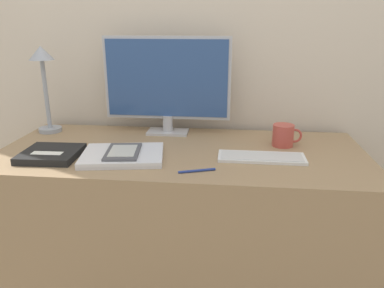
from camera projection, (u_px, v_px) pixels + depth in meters
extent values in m
cube|color=beige|center=(192.00, 29.00, 1.78)|extent=(3.60, 0.05, 2.40)
cube|color=#997A56|center=(182.00, 226.00, 1.68)|extent=(1.52, 0.67, 0.72)
cube|color=#B7B7BC|center=(168.00, 132.00, 1.79)|extent=(0.19, 0.11, 0.01)
cylinder|color=#B7B7BC|center=(168.00, 123.00, 1.78)|extent=(0.05, 0.05, 0.07)
cube|color=#B7B7BC|center=(167.00, 78.00, 1.72)|extent=(0.59, 0.01, 0.38)
cube|color=#2D4C84|center=(167.00, 79.00, 1.71)|extent=(0.56, 0.01, 0.35)
cube|color=silver|center=(261.00, 157.00, 1.46)|extent=(0.34, 0.12, 0.01)
cube|color=silver|center=(262.00, 156.00, 1.45)|extent=(0.31, 0.10, 0.00)
cube|color=silver|center=(123.00, 157.00, 1.47)|extent=(0.35, 0.29, 0.01)
cube|color=silver|center=(123.00, 154.00, 1.46)|extent=(0.35, 0.29, 0.01)
cube|color=#4C4C51|center=(123.00, 152.00, 1.45)|extent=(0.15, 0.21, 0.01)
cube|color=beige|center=(123.00, 151.00, 1.45)|extent=(0.12, 0.15, 0.00)
cylinder|color=#999EA8|center=(50.00, 129.00, 1.82)|extent=(0.11, 0.11, 0.02)
cylinder|color=#999EA8|center=(46.00, 95.00, 1.77)|extent=(0.02, 0.02, 0.32)
cone|color=#999EA8|center=(41.00, 53.00, 1.70)|extent=(0.11, 0.11, 0.06)
cube|color=black|center=(51.00, 154.00, 1.47)|extent=(0.22, 0.22, 0.03)
cube|color=silver|center=(47.00, 153.00, 1.44)|extent=(0.12, 0.04, 0.00)
cylinder|color=#B7473D|center=(283.00, 135.00, 1.60)|extent=(0.09, 0.09, 0.09)
torus|color=#B7473D|center=(295.00, 136.00, 1.59)|extent=(0.06, 0.01, 0.06)
cylinder|color=navy|center=(197.00, 171.00, 1.33)|extent=(0.13, 0.05, 0.01)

